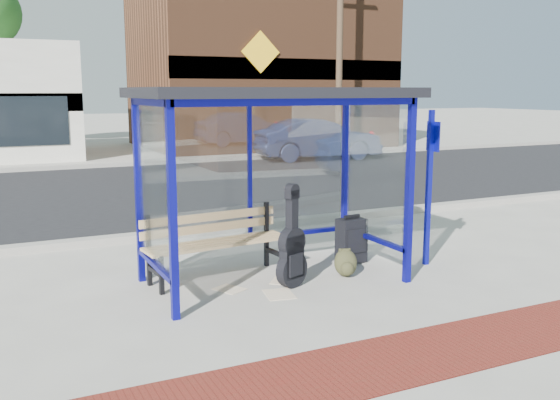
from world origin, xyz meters
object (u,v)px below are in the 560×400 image
guitar_bag (292,252)px  fire_hydrant (371,140)px  suitcase (351,241)px  backpack (346,264)px  parked_car (318,139)px  bench (215,240)px

guitar_bag → fire_hydrant: size_ratio=1.52×
suitcase → backpack: size_ratio=1.90×
guitar_bag → backpack: 0.88m
fire_hydrant → parked_car: bearing=-152.7°
guitar_bag → backpack: (0.83, 0.09, -0.27)m
parked_car → fire_hydrant: size_ratio=5.42×
backpack → fire_hydrant: (9.90, 14.08, 0.26)m
guitar_bag → backpack: bearing=-14.8°
parked_car → backpack: bearing=158.6°
backpack → parked_car: 13.93m
bench → suitcase: bench is taller
guitar_bag → fire_hydrant: (10.73, 14.17, -0.01)m
bench → suitcase: 1.97m
bench → fire_hydrant: bearing=43.6°
backpack → bench: bearing=175.8°
backpack → suitcase: bearing=71.5°
suitcase → guitar_bag: bearing=-158.0°
suitcase → backpack: bearing=-132.6°
guitar_bag → fire_hydrant: guitar_bag is taller
suitcase → parked_car: bearing=58.3°
bench → backpack: 1.72m
suitcase → parked_car: 13.26m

